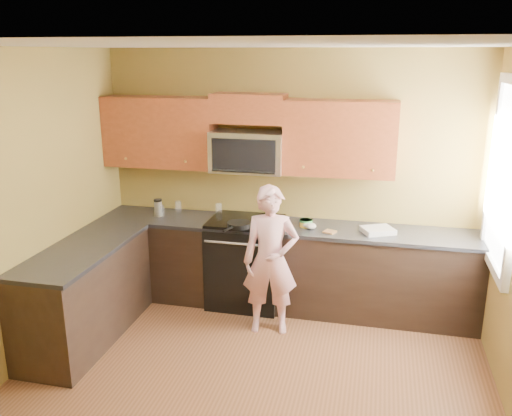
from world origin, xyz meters
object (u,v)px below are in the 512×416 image
(butter_tub, at_px, (306,227))
(travel_mug, at_px, (159,216))
(stove, at_px, (246,262))
(frying_pan, at_px, (239,227))
(microwave, at_px, (248,171))
(woman, at_px, (271,260))

(butter_tub, height_order, travel_mug, travel_mug)
(stove, height_order, frying_pan, frying_pan)
(microwave, relative_size, woman, 0.52)
(frying_pan, distance_m, butter_tub, 0.70)
(microwave, distance_m, travel_mug, 1.13)
(stove, height_order, microwave, microwave)
(stove, bearing_deg, travel_mug, 179.63)
(travel_mug, bearing_deg, frying_pan, -14.83)
(woman, relative_size, butter_tub, 10.79)
(microwave, height_order, frying_pan, microwave)
(stove, height_order, travel_mug, travel_mug)
(butter_tub, bearing_deg, travel_mug, 179.90)
(woman, bearing_deg, microwave, 110.23)
(microwave, xyz_separation_m, travel_mug, (-0.99, -0.12, -0.53))
(microwave, distance_m, woman, 1.05)
(woman, distance_m, butter_tub, 0.63)
(stove, bearing_deg, microwave, 90.00)
(microwave, bearing_deg, woman, -60.01)
(butter_tub, bearing_deg, stove, -179.69)
(travel_mug, bearing_deg, stove, -0.37)
(stove, relative_size, travel_mug, 4.99)
(microwave, distance_m, butter_tub, 0.84)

